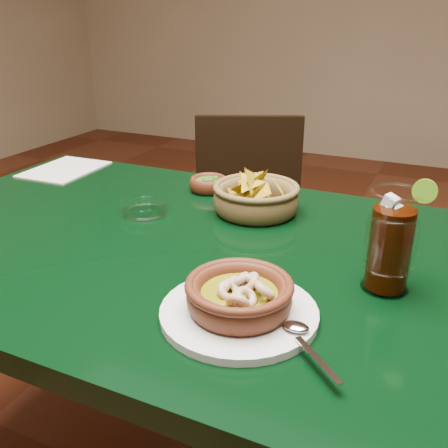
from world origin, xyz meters
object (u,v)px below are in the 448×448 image
at_px(dining_chair, 248,232).
at_px(shrimp_plate, 239,299).
at_px(chip_basket, 256,198).
at_px(cola_drink, 391,242).
at_px(dining_table, 166,280).

relative_size(dining_chair, shrimp_plate, 2.90).
height_order(shrimp_plate, chip_basket, chip_basket).
relative_size(dining_chair, chip_basket, 3.80).
distance_m(chip_basket, cola_drink, 0.38).
bearing_deg(cola_drink, dining_table, 177.15).
distance_m(shrimp_plate, chip_basket, 0.41).
height_order(dining_table, shrimp_plate, shrimp_plate).
distance_m(dining_table, cola_drink, 0.46).
distance_m(dining_chair, chip_basket, 0.63).
relative_size(dining_table, chip_basket, 5.44).
relative_size(dining_chair, cola_drink, 4.46).
height_order(dining_chair, shrimp_plate, dining_chair).
bearing_deg(shrimp_plate, cola_drink, 44.13).
bearing_deg(cola_drink, shrimp_plate, -135.87).
relative_size(shrimp_plate, chip_basket, 1.31).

